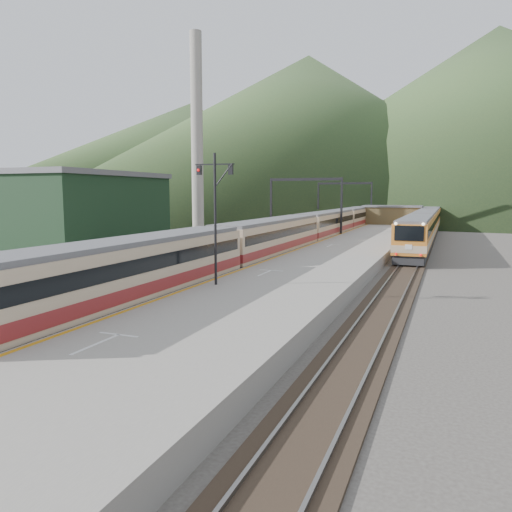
% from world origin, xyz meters
% --- Properties ---
extents(track_main, '(2.60, 200.00, 0.23)m').
position_xyz_m(track_main, '(0.00, 40.00, 0.07)').
color(track_main, black).
rests_on(track_main, ground).
extents(track_far, '(2.60, 200.00, 0.23)m').
position_xyz_m(track_far, '(-5.00, 40.00, 0.07)').
color(track_far, black).
rests_on(track_far, ground).
extents(track_second, '(2.60, 200.00, 0.23)m').
position_xyz_m(track_second, '(11.50, 40.00, 0.07)').
color(track_second, black).
rests_on(track_second, ground).
extents(platform, '(8.00, 100.00, 1.00)m').
position_xyz_m(platform, '(5.60, 38.00, 0.50)').
color(platform, gray).
rests_on(platform, ground).
extents(gantry_near, '(9.55, 0.25, 8.00)m').
position_xyz_m(gantry_near, '(-2.85, 55.00, 5.59)').
color(gantry_near, black).
rests_on(gantry_near, ground).
extents(gantry_far, '(9.55, 0.25, 8.00)m').
position_xyz_m(gantry_far, '(-2.85, 80.00, 5.59)').
color(gantry_far, black).
rests_on(gantry_far, ground).
extents(warehouse, '(14.50, 20.50, 8.60)m').
position_xyz_m(warehouse, '(-28.00, 42.00, 4.32)').
color(warehouse, '#15311B').
rests_on(warehouse, ground).
extents(smokestack, '(1.80, 1.80, 30.00)m').
position_xyz_m(smokestack, '(-22.00, 62.00, 15.00)').
color(smokestack, '#9E998E').
rests_on(smokestack, ground).
extents(station_shed, '(9.40, 4.40, 3.10)m').
position_xyz_m(station_shed, '(5.60, 78.00, 2.57)').
color(station_shed, brown).
rests_on(station_shed, platform).
extents(hill_a, '(180.00, 180.00, 60.00)m').
position_xyz_m(hill_a, '(-40.00, 190.00, 30.00)').
color(hill_a, '#334E2C').
rests_on(hill_a, ground).
extents(hill_b, '(220.00, 220.00, 75.00)m').
position_xyz_m(hill_b, '(30.00, 230.00, 37.50)').
color(hill_b, '#334E2C').
rests_on(hill_b, ground).
extents(hill_d, '(200.00, 200.00, 55.00)m').
position_xyz_m(hill_d, '(-120.00, 240.00, 27.50)').
color(hill_d, '#334E2C').
rests_on(hill_d, ground).
extents(main_train, '(3.02, 103.38, 3.68)m').
position_xyz_m(main_train, '(0.00, 54.85, 2.07)').
color(main_train, tan).
rests_on(main_train, track_main).
extents(second_train, '(2.76, 56.59, 3.36)m').
position_xyz_m(second_train, '(11.50, 62.61, 1.91)').
color(second_train, orange).
rests_on(second_train, track_second).
extents(signal_mast, '(2.20, 0.34, 7.09)m').
position_xyz_m(signal_mast, '(2.69, 17.32, 5.32)').
color(signal_mast, black).
rests_on(signal_mast, platform).
extents(short_signal_b, '(0.26, 0.23, 2.27)m').
position_xyz_m(short_signal_b, '(-2.71, 24.37, 1.46)').
color(short_signal_b, black).
rests_on(short_signal_b, ground).
extents(short_signal_c, '(0.22, 0.16, 2.27)m').
position_xyz_m(short_signal_c, '(-6.98, 12.91, 1.46)').
color(short_signal_c, black).
rests_on(short_signal_c, ground).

